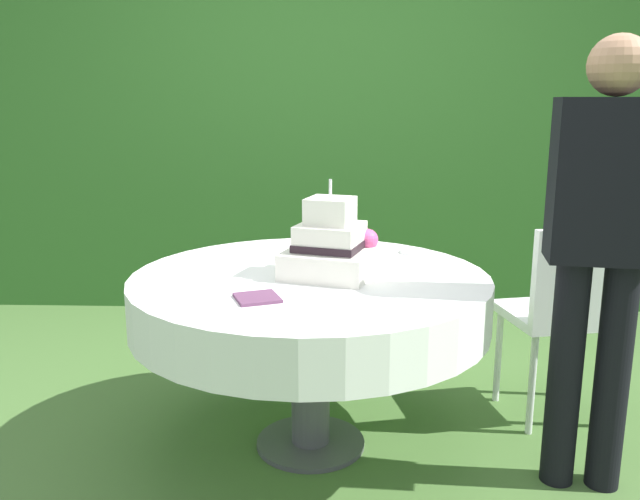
{
  "coord_description": "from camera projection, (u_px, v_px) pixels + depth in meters",
  "views": [
    {
      "loc": [
        0.12,
        -2.45,
        1.39
      ],
      "look_at": [
        0.04,
        -0.0,
        0.83
      ],
      "focal_mm": 36.77,
      "sensor_mm": 36.0,
      "label": 1
    }
  ],
  "objects": [
    {
      "name": "foliage_hedge",
      "position": [
        325.0,
        128.0,
        4.47
      ],
      "size": [
        6.88,
        0.54,
        2.4
      ],
      "primitive_type": "cube",
      "color": "#336628",
      "rests_on": "ground_plane"
    },
    {
      "name": "napkin_stack",
      "position": [
        257.0,
        298.0,
        2.23
      ],
      "size": [
        0.18,
        0.18,
        0.01
      ],
      "primitive_type": "cube",
      "rotation": [
        0.0,
        0.0,
        0.37
      ],
      "color": "#603856",
      "rests_on": "cake_table"
    },
    {
      "name": "serving_plate_far",
      "position": [
        411.0,
        252.0,
        2.91
      ],
      "size": [
        0.1,
        0.1,
        0.01
      ],
      "primitive_type": "cylinder",
      "color": "white",
      "rests_on": "cake_table"
    },
    {
      "name": "cake_table",
      "position": [
        310.0,
        301.0,
        2.57
      ],
      "size": [
        1.39,
        1.39,
        0.73
      ],
      "color": "#4C4C51",
      "rests_on": "ground_plane"
    },
    {
      "name": "ground_plane",
      "position": [
        311.0,
        444.0,
        2.71
      ],
      "size": [
        20.0,
        20.0,
        0.0
      ],
      "primitive_type": "plane",
      "color": "#476B33"
    },
    {
      "name": "serving_plate_near",
      "position": [
        417.0,
        269.0,
        2.6
      ],
      "size": [
        0.14,
        0.14,
        0.01
      ],
      "primitive_type": "cylinder",
      "color": "white",
      "rests_on": "cake_table"
    },
    {
      "name": "standing_person",
      "position": [
        602.0,
        238.0,
        2.23
      ],
      "size": [
        0.39,
        0.25,
        1.6
      ],
      "color": "black",
      "rests_on": "ground_plane"
    },
    {
      "name": "wedding_cake",
      "position": [
        331.0,
        247.0,
        2.51
      ],
      "size": [
        0.41,
        0.41,
        0.37
      ],
      "color": "white",
      "rests_on": "cake_table"
    },
    {
      "name": "garden_chair",
      "position": [
        563.0,
        305.0,
        2.78
      ],
      "size": [
        0.48,
        0.48,
        0.89
      ],
      "color": "white",
      "rests_on": "ground_plane"
    }
  ]
}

